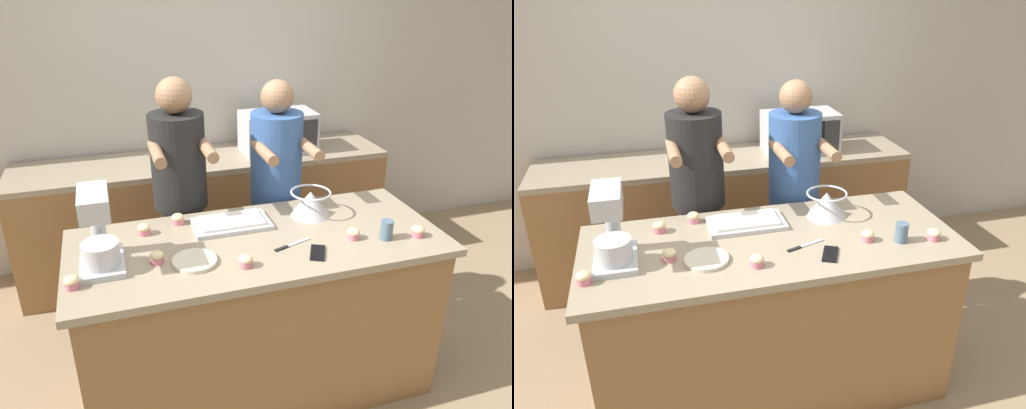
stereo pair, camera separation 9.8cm
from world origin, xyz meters
The scene contains 21 objects.
ground_plane centered at (0.00, 0.00, 0.00)m, with size 16.00×16.00×0.00m, color #937A5B.
back_wall centered at (0.00, 1.73, 1.35)m, with size 10.00×0.06×2.70m.
island_counter centered at (0.00, 0.00, 0.48)m, with size 1.92×0.81×0.96m.
back_counter centered at (0.00, 1.38, 0.47)m, with size 2.80×0.60×0.94m.
person_left centered at (-0.30, 0.59, 0.90)m, with size 0.33×0.50×1.70m.
person_right centered at (0.30, 0.59, 0.87)m, with size 0.33×0.50×1.65m.
stand_mixer centered at (-0.77, -0.03, 1.13)m, with size 0.20×0.30×0.38m.
mixing_bowl centered at (0.36, 0.19, 1.04)m, with size 0.23×0.23×0.14m.
baking_tray centered at (-0.09, 0.19, 0.98)m, with size 0.41×0.23×0.04m.
microwave_oven centered at (0.59, 1.38, 1.09)m, with size 0.56×0.34×0.30m.
cell_phone centered at (0.23, -0.22, 0.97)m, with size 0.13×0.16×0.01m.
drinking_glass centered at (0.63, -0.19, 1.01)m, with size 0.07×0.07×0.10m.
small_plate centered at (-0.35, -0.12, 0.97)m, with size 0.21×0.21×0.02m.
knife centered at (0.13, -0.11, 0.96)m, with size 0.21×0.09×0.01m.
cupcake_0 centered at (-0.13, -0.23, 0.99)m, with size 0.07×0.07×0.06m.
cupcake_1 centered at (-0.55, 0.23, 0.99)m, with size 0.07×0.07×0.06m.
cupcake_2 centered at (-0.90, -0.17, 0.99)m, with size 0.07×0.07×0.06m.
cupcake_3 centered at (0.80, -0.21, 0.99)m, with size 0.07×0.07×0.06m.
cupcake_4 centered at (-0.52, -0.07, 0.99)m, with size 0.07×0.07×0.06m.
cupcake_5 centered at (-0.36, 0.30, 0.99)m, with size 0.07×0.07×0.06m.
cupcake_6 centered at (0.47, -0.14, 0.99)m, with size 0.07×0.07×0.06m.
Camera 1 is at (-0.68, -2.14, 2.20)m, focal length 35.00 mm.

